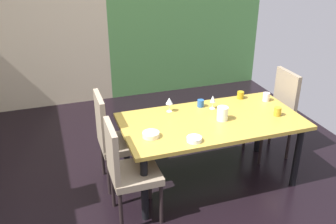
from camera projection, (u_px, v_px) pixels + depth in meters
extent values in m
cube|color=black|center=(154.00, 211.00, 3.72)|extent=(5.60, 6.05, 0.02)
cube|color=beige|center=(4.00, 27.00, 5.33)|extent=(2.96, 0.10, 2.57)
cube|color=#4D8644|center=(187.00, 15.00, 6.14)|extent=(2.64, 0.10, 2.57)
cube|color=#B08F36|center=(212.00, 121.00, 3.87)|extent=(1.87, 0.95, 0.04)
cylinder|color=black|center=(126.00, 148.00, 4.11)|extent=(0.07, 0.07, 0.71)
cylinder|color=black|center=(259.00, 125.00, 4.59)|extent=(0.07, 0.07, 0.71)
cylinder|color=black|center=(145.00, 188.00, 3.46)|extent=(0.07, 0.07, 0.71)
cylinder|color=black|center=(297.00, 157.00, 3.95)|extent=(0.07, 0.07, 0.71)
cube|color=gray|center=(268.00, 119.00, 4.49)|extent=(0.44, 0.44, 0.07)
cube|color=gray|center=(286.00, 95.00, 4.42)|extent=(0.05, 0.42, 0.58)
cylinder|color=black|center=(261.00, 148.00, 4.38)|extent=(0.04, 0.04, 0.44)
cylinder|color=black|center=(245.00, 133.00, 4.71)|extent=(0.04, 0.04, 0.44)
cylinder|color=black|center=(288.00, 142.00, 4.49)|extent=(0.04, 0.04, 0.44)
cylinder|color=black|center=(271.00, 128.00, 4.82)|extent=(0.04, 0.04, 0.44)
cube|color=gray|center=(135.00, 174.00, 3.47)|extent=(0.44, 0.44, 0.07)
cube|color=gray|center=(112.00, 153.00, 3.29)|extent=(0.05, 0.42, 0.53)
cylinder|color=black|center=(150.00, 181.00, 3.79)|extent=(0.04, 0.04, 0.44)
cylinder|color=black|center=(161.00, 204.00, 3.47)|extent=(0.04, 0.04, 0.44)
cylinder|color=black|center=(113.00, 188.00, 3.68)|extent=(0.04, 0.04, 0.44)
cylinder|color=black|center=(121.00, 213.00, 3.36)|extent=(0.04, 0.04, 0.44)
cube|color=gray|center=(122.00, 143.00, 3.97)|extent=(0.44, 0.44, 0.07)
cube|color=gray|center=(101.00, 122.00, 3.79)|extent=(0.05, 0.42, 0.57)
cylinder|color=black|center=(136.00, 152.00, 4.30)|extent=(0.04, 0.04, 0.44)
cylinder|color=black|center=(144.00, 170.00, 3.97)|extent=(0.04, 0.04, 0.44)
cylinder|color=black|center=(103.00, 158.00, 4.19)|extent=(0.04, 0.04, 0.44)
cylinder|color=black|center=(109.00, 176.00, 3.86)|extent=(0.04, 0.04, 0.44)
cylinder|color=silver|center=(169.00, 111.00, 4.03)|extent=(0.06, 0.06, 0.00)
cylinder|color=silver|center=(169.00, 107.00, 4.01)|extent=(0.01, 0.01, 0.09)
cone|color=silver|center=(169.00, 101.00, 3.98)|extent=(0.08, 0.08, 0.07)
cylinder|color=silver|center=(212.00, 108.00, 4.10)|extent=(0.06, 0.06, 0.00)
cylinder|color=silver|center=(212.00, 105.00, 4.08)|extent=(0.01, 0.01, 0.07)
cone|color=silver|center=(213.00, 99.00, 4.05)|extent=(0.06, 0.06, 0.07)
cylinder|color=beige|center=(151.00, 135.00, 3.52)|extent=(0.16, 0.16, 0.05)
cylinder|color=white|center=(194.00, 139.00, 3.45)|extent=(0.14, 0.14, 0.04)
cylinder|color=#AA8A18|center=(240.00, 95.00, 4.33)|extent=(0.08, 0.08, 0.08)
cylinder|color=#B08B21|center=(278.00, 111.00, 3.92)|extent=(0.07, 0.07, 0.09)
cylinder|color=white|center=(266.00, 97.00, 4.27)|extent=(0.08, 0.08, 0.10)
cylinder|color=#245296|center=(201.00, 103.00, 4.13)|extent=(0.07, 0.07, 0.08)
cylinder|color=white|center=(222.00, 114.00, 3.82)|extent=(0.11, 0.11, 0.14)
cone|color=white|center=(227.00, 108.00, 3.81)|extent=(0.04, 0.04, 0.03)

